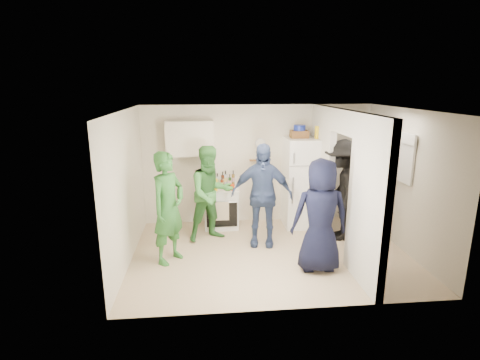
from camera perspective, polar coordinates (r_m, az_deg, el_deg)
The scene contains 36 objects.
floor at distance 6.76m, azimuth 4.63°, elevation -11.07°, with size 4.80×4.80×0.00m, color #C5AB8B.
wall_back at distance 7.95m, azimuth 2.68°, elevation 2.41°, with size 4.80×4.80×0.00m, color silver.
wall_front at distance 4.74m, azimuth 8.53°, elevation -6.15°, with size 4.80×4.80×0.00m, color silver.
wall_left at distance 6.35m, azimuth -16.97°, elevation -1.30°, with size 3.40×3.40×0.00m, color silver.
wall_right at distance 7.15m, azimuth 24.15°, elevation -0.24°, with size 3.40×3.40×0.00m, color silver.
ceiling at distance 6.12m, azimuth 5.11°, elevation 10.59°, with size 4.80×4.80×0.00m, color white.
partition_pier_back at distance 7.65m, azimuth 12.27°, elevation 1.60°, with size 0.12×1.20×2.50m, color silver.
partition_pier_front at distance 5.67m, azimuth 18.94°, elevation -3.35°, with size 0.12×1.20×2.50m, color silver.
partition_header at distance 6.46m, azimuth 15.71°, elevation 8.53°, with size 0.12×1.00×0.40m, color silver.
stove at distance 7.78m, azimuth -2.89°, elevation -4.19°, with size 0.71×0.59×0.85m, color white.
upper_cabinet at distance 7.60m, azimuth -7.64°, elevation 6.32°, with size 0.95×0.34×0.70m, color silver.
fridge at distance 7.86m, azimuth 9.53°, elevation -0.37°, with size 0.76×0.74×1.85m, color white.
wicker_basket at distance 7.70m, azimuth 9.02°, elevation 6.91°, with size 0.35×0.25×0.15m, color brown.
blue_bowl at distance 7.68m, azimuth 9.06°, elevation 7.87°, with size 0.24×0.24×0.11m, color navy.
yellow_cup_stack_top at distance 7.63m, azimuth 11.66°, elevation 7.11°, with size 0.09×0.09×0.25m, color yellow.
wall_clock at distance 7.86m, azimuth 3.11°, elevation 5.59°, with size 0.22×0.22×0.03m, color white.
spice_shelf at distance 7.88m, azimuth 2.74°, elevation 3.04°, with size 0.35×0.08×0.03m, color olive.
nook_window at distance 7.23m, azimuth 23.57°, elevation 3.23°, with size 0.03×0.70×0.80m, color black.
nook_window_frame at distance 7.22m, azimuth 23.47°, elevation 3.23°, with size 0.04×0.76×0.86m, color white.
nook_valance at distance 7.16m, azimuth 23.57°, elevation 5.97°, with size 0.04×0.82×0.18m, color white.
yellow_cup_stack_stove at distance 7.41m, azimuth -3.79°, elevation -0.74°, with size 0.09×0.09×0.25m, color yellow.
red_cup at distance 7.46m, azimuth -1.17°, elevation -1.12°, with size 0.09×0.09×0.12m, color red.
person_green_left at distance 6.25m, azimuth -10.86°, elevation -4.19°, with size 0.68×0.45×1.87m, color #2E7433.
person_green_center at distance 7.04m, azimuth -4.46°, elevation -2.09°, with size 0.88×0.69×1.81m, color #38813E.
person_denim at distance 6.80m, azimuth 3.32°, elevation -2.31°, with size 1.11×0.46×1.90m, color navy.
person_navy at distance 5.99m, azimuth 12.13°, elevation -5.35°, with size 0.89×0.58×1.82m, color black.
person_nook at distance 7.32m, azimuth 15.25°, elevation -1.51°, with size 1.24×0.71×1.92m, color black.
bottle_a at distance 7.74m, azimuth -5.04°, elevation 0.08°, with size 0.06×0.06×0.30m, color maroon.
bottle_b at distance 7.52m, azimuth -4.33°, elevation -0.40°, with size 0.07×0.07×0.28m, color #16441A.
bottle_c at distance 7.76m, azimuth -3.45°, elevation 0.06°, with size 0.08×0.08×0.27m, color silver.
bottle_d at distance 7.58m, azimuth -2.76°, elevation -0.41°, with size 0.06×0.06×0.24m, color maroon.
bottle_e at distance 7.80m, azimuth -2.21°, elevation 0.31°, with size 0.08×0.08×0.32m, color silver.
bottle_f at distance 7.65m, azimuth -1.57°, elevation -0.12°, with size 0.06×0.06×0.28m, color #183B15.
bottle_g at distance 7.78m, azimuth -1.04°, elevation 0.30°, with size 0.06×0.06×0.32m, color brown.
bottle_h at distance 7.51m, azimuth -5.14°, elevation -0.33°, with size 0.08×0.08×0.31m, color silver.
bottle_i at distance 7.72m, azimuth -2.65°, elevation 0.15°, with size 0.06×0.06×0.31m, color #52220E.
Camera 1 is at (-1.12, -6.00, 2.90)m, focal length 28.00 mm.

